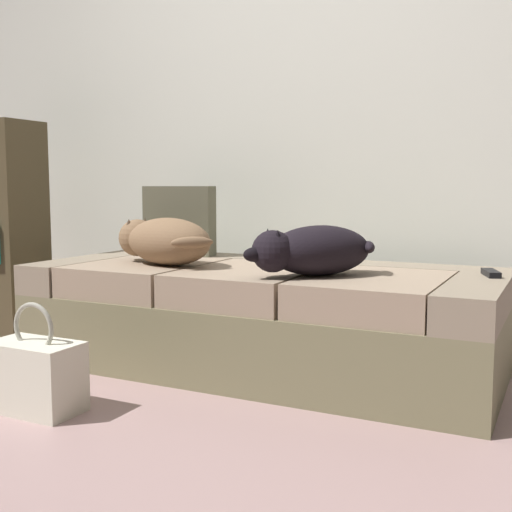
{
  "coord_description": "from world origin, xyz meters",
  "views": [
    {
      "loc": [
        1.16,
        -1.36,
        0.76
      ],
      "look_at": [
        0.0,
        0.99,
        0.48
      ],
      "focal_mm": 44.6,
      "sensor_mm": 36.0,
      "label": 1
    }
  ],
  "objects": [
    {
      "name": "ground_plane",
      "position": [
        0.0,
        0.0,
        0.0
      ],
      "size": [
        10.0,
        10.0,
        0.0
      ],
      "primitive_type": "plane",
      "color": "#A68482"
    },
    {
      "name": "back_wall",
      "position": [
        0.0,
        1.7,
        1.4
      ],
      "size": [
        6.4,
        0.1,
        2.8
      ],
      "primitive_type": "cube",
      "color": "silver",
      "rests_on": "ground"
    },
    {
      "name": "couch",
      "position": [
        0.0,
        1.05,
        0.21
      ],
      "size": [
        1.96,
        0.86,
        0.43
      ],
      "color": "#767050",
      "rests_on": "ground"
    },
    {
      "name": "dog_tan",
      "position": [
        -0.42,
        0.93,
        0.53
      ],
      "size": [
        0.59,
        0.36,
        0.2
      ],
      "color": "brown",
      "rests_on": "couch"
    },
    {
      "name": "dog_dark",
      "position": [
        0.3,
        0.87,
        0.53
      ],
      "size": [
        0.45,
        0.5,
        0.19
      ],
      "color": "black",
      "rests_on": "couch"
    },
    {
      "name": "tv_remote",
      "position": [
        0.91,
        1.17,
        0.44
      ],
      "size": [
        0.09,
        0.16,
        0.02
      ],
      "primitive_type": "cube",
      "rotation": [
        0.0,
        0.0,
        0.32
      ],
      "color": "black",
      "rests_on": "couch"
    },
    {
      "name": "throw_pillow",
      "position": [
        -0.56,
        1.27,
        0.6
      ],
      "size": [
        0.36,
        0.18,
        0.34
      ],
      "primitive_type": "cube",
      "rotation": [
        0.0,
        0.0,
        0.19
      ],
      "color": "#615F4A",
      "rests_on": "couch"
    },
    {
      "name": "handbag",
      "position": [
        -0.45,
        0.2,
        0.13
      ],
      "size": [
        0.32,
        0.18,
        0.38
      ],
      "color": "silver",
      "rests_on": "ground"
    }
  ]
}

